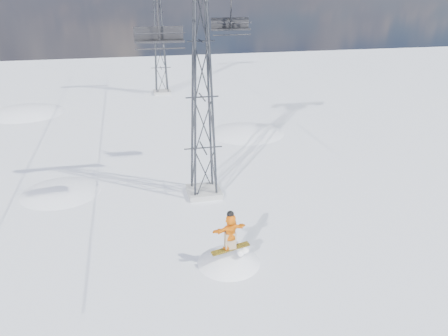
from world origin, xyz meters
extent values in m
plane|color=white|center=(0.00, 0.00, 0.00)|extent=(120.00, 120.00, 0.00)
sphere|color=white|center=(-7.00, 10.00, -7.65)|extent=(16.00, 16.00, 16.00)
sphere|color=white|center=(6.00, 18.00, -9.50)|extent=(20.00, 20.00, 20.00)
sphere|color=white|center=(-12.00, 28.00, -10.40)|extent=(22.00, 22.00, 22.00)
cube|color=#999999|center=(0.80, 8.00, 0.15)|extent=(1.80, 1.80, 0.30)
cube|color=#999999|center=(0.80, 33.00, 0.15)|extent=(1.80, 1.80, 0.30)
sphere|color=white|center=(0.65, 1.39, -1.75)|extent=(4.40, 4.40, 4.40)
cube|color=#A28015|center=(0.65, 1.09, 0.88)|extent=(1.64, 0.53, 0.20)
imported|color=orange|center=(0.65, 1.09, 1.68)|extent=(1.51, 0.75, 1.56)
cube|color=#957C5C|center=(0.65, 1.09, 1.26)|extent=(0.50, 0.42, 0.72)
sphere|color=black|center=(0.65, 1.09, 2.44)|extent=(0.29, 0.29, 0.29)
cylinder|color=black|center=(-1.40, 5.47, 9.71)|extent=(0.08, 0.08, 2.28)
cube|color=black|center=(-1.40, 5.47, 8.57)|extent=(2.07, 0.47, 0.08)
cube|color=black|center=(-1.40, 5.70, 8.88)|extent=(2.07, 0.06, 0.57)
cylinder|color=black|center=(-1.40, 5.22, 8.31)|extent=(2.07, 0.06, 0.06)
cylinder|color=black|center=(-1.40, 5.16, 8.93)|extent=(2.07, 0.05, 0.05)
cylinder|color=black|center=(3.00, 10.95, 9.67)|extent=(0.09, 0.09, 2.36)
cube|color=black|center=(3.00, 10.95, 8.49)|extent=(2.15, 0.48, 0.09)
cube|color=black|center=(3.00, 11.19, 8.81)|extent=(2.15, 0.06, 0.59)
cylinder|color=black|center=(3.00, 10.68, 8.22)|extent=(2.15, 0.06, 0.06)
cylinder|color=black|center=(3.00, 10.63, 8.87)|extent=(2.15, 0.05, 0.05)
camera|label=1|loc=(-2.93, -13.53, 10.76)|focal=35.00mm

